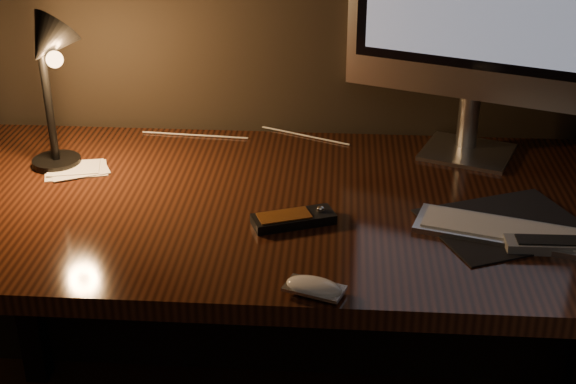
# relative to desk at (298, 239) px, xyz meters

# --- Properties ---
(desk) EXTENTS (1.60, 0.75, 0.75)m
(desk) POSITION_rel_desk_xyz_m (0.00, 0.00, 0.00)
(desk) COLOR #3B1A0D
(desk) RESTS_ON ground
(keyboard) EXTENTS (0.40, 0.21, 0.01)m
(keyboard) POSITION_rel_desk_xyz_m (0.42, -0.19, 0.14)
(keyboard) COLOR silver
(keyboard) RESTS_ON desk
(mousepad) EXTENTS (0.35, 0.32, 0.00)m
(mousepad) POSITION_rel_desk_xyz_m (0.41, -0.15, 0.13)
(mousepad) COLOR black
(mousepad) RESTS_ON desk
(mouse) EXTENTS (0.11, 0.08, 0.02)m
(mouse) POSITION_rel_desk_xyz_m (0.05, -0.41, 0.14)
(mouse) COLOR white
(mouse) RESTS_ON desk
(media_remote) EXTENTS (0.17, 0.11, 0.03)m
(media_remote) POSITION_rel_desk_xyz_m (0.00, -0.17, 0.14)
(media_remote) COLOR black
(media_remote) RESTS_ON desk
(tv_remote) EXTENTS (0.19, 0.05, 0.02)m
(tv_remote) POSITION_rel_desk_xyz_m (0.48, -0.23, 0.14)
(tv_remote) COLOR gray
(tv_remote) RESTS_ON desk
(papers) EXTENTS (0.15, 0.13, 0.01)m
(papers) POSITION_rel_desk_xyz_m (-0.49, 0.04, 0.13)
(papers) COLOR white
(papers) RESTS_ON desk
(desk_lamp) EXTENTS (0.17, 0.19, 0.36)m
(desk_lamp) POSITION_rel_desk_xyz_m (-0.52, 0.04, 0.37)
(desk_lamp) COLOR black
(desk_lamp) RESTS_ON desk
(cable) EXTENTS (0.49, 0.15, 0.00)m
(cable) POSITION_rel_desk_xyz_m (-0.13, 0.26, 0.13)
(cable) COLOR white
(cable) RESTS_ON desk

